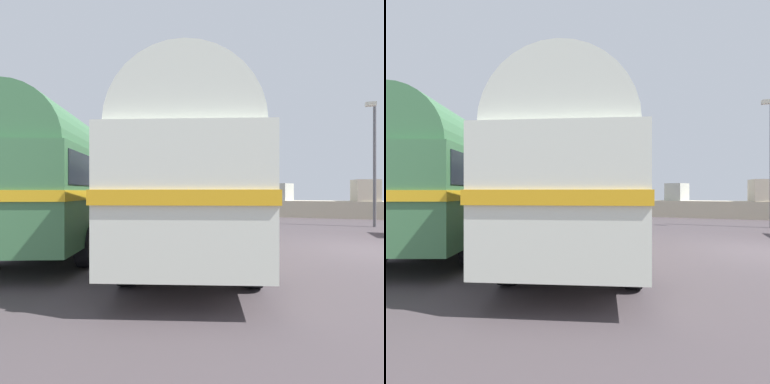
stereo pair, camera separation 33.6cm
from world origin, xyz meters
The scene contains 4 objects.
ground centered at (0.00, 0.00, 0.01)m, with size 32.00×26.00×0.02m.
breakwater centered at (-0.07, 11.80, 0.72)m, with size 31.36×1.98×2.45m.
vintage_coach centered at (-4.64, -2.19, 2.05)m, with size 4.56×8.91×3.70m.
second_coach centered at (-8.52, -2.01, 2.05)m, with size 5.21×8.88×3.70m.
Camera 2 is at (-1.95, -9.78, 1.70)m, focal length 28.72 mm.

